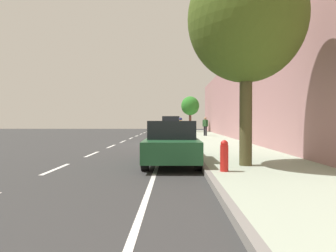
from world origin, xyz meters
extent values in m
plane|color=#313131|center=(0.00, 0.00, 0.00)|extent=(76.57, 76.57, 0.00)
cube|color=#A0AF9A|center=(3.70, 0.00, 0.08)|extent=(3.65, 47.85, 0.17)
cube|color=gray|center=(1.79, 0.00, 0.08)|extent=(0.16, 47.85, 0.17)
cube|color=white|center=(-2.84, -10.23, 0.00)|extent=(0.14, 2.20, 0.01)
cube|color=white|center=(-2.84, -6.03, 0.00)|extent=(0.14, 2.20, 0.01)
cube|color=white|center=(-2.84, -1.83, 0.00)|extent=(0.14, 2.20, 0.01)
cube|color=white|center=(-2.84, 2.37, 0.00)|extent=(0.14, 2.20, 0.01)
cube|color=white|center=(-2.84, 6.57, 0.00)|extent=(0.14, 2.20, 0.01)
cube|color=white|center=(-2.84, 10.77, 0.00)|extent=(0.14, 2.20, 0.01)
cube|color=white|center=(-2.84, 14.97, 0.00)|extent=(0.14, 2.20, 0.01)
cube|color=white|center=(-2.84, 19.17, 0.00)|extent=(0.14, 2.20, 0.01)
cube|color=white|center=(-2.84, 23.37, 0.00)|extent=(0.14, 2.20, 0.01)
cube|color=white|center=(0.32, 0.00, 0.00)|extent=(0.12, 47.85, 0.01)
cube|color=#A77677|center=(5.77, 0.00, 3.20)|extent=(0.50, 47.85, 6.41)
cube|color=#1E512D|center=(0.81, -9.15, 0.60)|extent=(1.77, 4.41, 0.64)
cube|color=black|center=(0.81, -9.15, 1.22)|extent=(1.56, 2.10, 0.60)
cylinder|color=black|center=(1.62, -7.78, 0.33)|extent=(0.22, 0.66, 0.66)
cylinder|color=black|center=(0.00, -7.79, 0.33)|extent=(0.22, 0.66, 0.66)
cylinder|color=black|center=(1.63, -10.51, 0.33)|extent=(0.22, 0.66, 0.66)
cylinder|color=black|center=(0.01, -10.51, 0.33)|extent=(0.22, 0.66, 0.66)
cube|color=white|center=(0.58, 2.56, 0.60)|extent=(2.05, 4.51, 0.64)
cube|color=black|center=(0.58, 2.56, 1.22)|extent=(1.69, 2.20, 0.60)
cylinder|color=black|center=(1.48, 3.86, 0.33)|extent=(0.26, 0.67, 0.66)
cylinder|color=black|center=(-0.13, 3.97, 0.33)|extent=(0.26, 0.67, 0.66)
cylinder|color=black|center=(1.30, 1.14, 0.33)|extent=(0.26, 0.67, 0.66)
cylinder|color=black|center=(-0.32, 1.25, 0.33)|extent=(0.26, 0.67, 0.66)
cube|color=#B7BABF|center=(0.71, 10.86, 0.78)|extent=(2.10, 4.78, 0.90)
cube|color=black|center=(0.71, 10.86, 1.61)|extent=(1.81, 3.17, 0.76)
cylinder|color=black|center=(1.64, 12.28, 0.38)|extent=(0.25, 0.77, 0.76)
cylinder|color=black|center=(-0.10, 12.36, 0.38)|extent=(0.25, 0.77, 0.76)
cylinder|color=black|center=(1.52, 9.37, 0.38)|extent=(0.25, 0.77, 0.76)
cylinder|color=black|center=(-0.23, 9.45, 0.38)|extent=(0.25, 0.77, 0.76)
torus|color=black|center=(0.83, 6.68, 0.33)|extent=(0.65, 0.23, 0.67)
torus|color=black|center=(1.82, 6.97, 0.33)|extent=(0.65, 0.23, 0.67)
cylinder|color=#A51414|center=(1.20, 6.79, 0.42)|extent=(0.63, 0.22, 0.50)
cylinder|color=#A51414|center=(1.55, 6.89, 0.41)|extent=(0.14, 0.07, 0.46)
cylinder|color=#A51414|center=(1.25, 6.80, 0.64)|extent=(0.71, 0.24, 0.05)
cylinder|color=#A51414|center=(1.66, 6.93, 0.26)|extent=(0.35, 0.14, 0.18)
cylinder|color=#A51414|center=(1.71, 6.94, 0.49)|extent=(0.26, 0.11, 0.32)
cylinder|color=#A51414|center=(0.86, 6.69, 0.49)|extent=(0.12, 0.07, 0.33)
cube|color=black|center=(1.60, 6.91, 0.68)|extent=(0.26, 0.16, 0.05)
cylinder|color=black|center=(0.90, 6.70, 0.71)|extent=(0.16, 0.45, 0.03)
cylinder|color=#C6B284|center=(1.50, 6.47, 0.44)|extent=(0.15, 0.15, 0.88)
cylinder|color=#C6B284|center=(1.55, 6.28, 0.44)|extent=(0.15, 0.15, 0.88)
cube|color=white|center=(1.52, 6.37, 1.20)|extent=(0.33, 0.43, 0.63)
cylinder|color=white|center=(1.45, 6.62, 1.17)|extent=(0.10, 0.10, 0.59)
cylinder|color=white|center=(1.60, 6.13, 1.17)|extent=(0.10, 0.10, 0.59)
sphere|color=tan|center=(1.52, 6.37, 1.63)|extent=(0.25, 0.25, 0.25)
sphere|color=navy|center=(1.52, 6.37, 1.68)|extent=(0.28, 0.28, 0.28)
cube|color=black|center=(1.72, 6.43, 1.22)|extent=(0.26, 0.34, 0.44)
cylinder|color=#494526|center=(3.06, -10.46, 1.90)|extent=(0.38, 0.38, 3.46)
ellipsoid|color=#455A1D|center=(3.06, -10.46, 4.60)|extent=(3.53, 3.53, 3.83)
cylinder|color=brown|center=(3.06, 18.65, 1.50)|extent=(0.32, 0.32, 2.66)
ellipsoid|color=#2F7D29|center=(3.06, 18.65, 3.46)|extent=(2.30, 2.30, 2.40)
cylinder|color=black|center=(3.89, 7.75, 0.60)|extent=(0.15, 0.15, 0.86)
cylinder|color=black|center=(3.75, 7.89, 0.60)|extent=(0.15, 0.15, 0.86)
cube|color=#264C26|center=(3.82, 7.82, 1.34)|extent=(0.43, 0.43, 0.61)
cylinder|color=#264C26|center=(4.01, 7.64, 1.31)|extent=(0.10, 0.10, 0.58)
cylinder|color=#264C26|center=(3.63, 8.00, 1.31)|extent=(0.10, 0.10, 0.58)
sphere|color=#A8805A|center=(3.82, 7.82, 1.76)|extent=(0.24, 0.24, 0.24)
cylinder|color=red|center=(2.22, -11.56, 0.52)|extent=(0.22, 0.22, 0.70)
sphere|color=red|center=(2.22, -11.56, 0.91)|extent=(0.20, 0.20, 0.20)
camera|label=1|loc=(0.85, -19.56, 1.52)|focal=31.95mm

